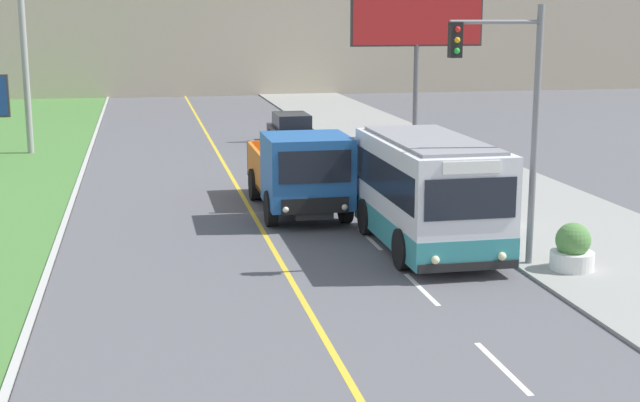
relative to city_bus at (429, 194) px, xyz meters
The scene contains 9 objects.
city_bus is the anchor object (origin of this frame).
dump_truck 5.10m from the city_bus, 119.77° to the left, with size 2.51×6.56×2.58m.
car_distant 19.48m from the city_bus, 90.89° to the left, with size 1.80×4.30×1.45m.
utility_pole_far 22.77m from the city_bus, 122.38° to the left, with size 1.80×0.28×10.13m.
traffic_light_mast 3.44m from the city_bus, 56.77° to the right, with size 2.28×0.32×6.25m.
billboard_large 21.18m from the city_bus, 73.60° to the left, with size 6.50×0.24×7.20m.
planter_round_near 3.94m from the city_bus, 45.23° to the right, with size 1.04×1.04×1.13m.
planter_round_second 3.44m from the city_bus, 34.85° to the left, with size 1.09×1.09×1.16m.
planter_round_third 7.14m from the city_bus, 66.76° to the left, with size 1.05×1.05×1.16m.
Camera 1 is at (-3.24, -5.87, 6.05)m, focal length 50.00 mm.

